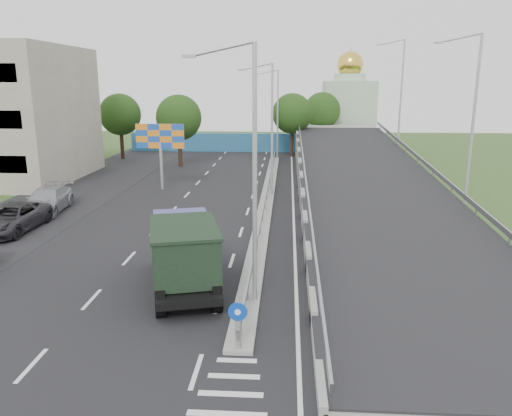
# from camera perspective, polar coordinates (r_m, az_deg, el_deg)

# --- Properties ---
(ground) EXTENTS (160.00, 160.00, 0.00)m
(ground) POSITION_cam_1_polar(r_m,az_deg,el_deg) (15.49, -2.88, -20.36)
(ground) COLOR #2D4C1E
(ground) RESTS_ON ground
(road_surface) EXTENTS (26.00, 90.00, 0.04)m
(road_surface) POSITION_cam_1_polar(r_m,az_deg,el_deg) (34.14, -4.10, -0.80)
(road_surface) COLOR black
(road_surface) RESTS_ON ground
(parking_strip) EXTENTS (8.00, 90.00, 0.05)m
(parking_strip) POSITION_cam_1_polar(r_m,az_deg,el_deg) (38.11, -23.86, -0.41)
(parking_strip) COLOR black
(parking_strip) RESTS_ON ground
(median) EXTENTS (1.00, 44.00, 0.20)m
(median) POSITION_cam_1_polar(r_m,az_deg,el_deg) (37.72, 1.23, 0.83)
(median) COLOR gray
(median) RESTS_ON ground
(overpass_ramp) EXTENTS (10.00, 50.00, 3.50)m
(overpass_ramp) POSITION_cam_1_polar(r_m,az_deg,el_deg) (37.82, 12.68, 3.08)
(overpass_ramp) COLOR gray
(overpass_ramp) RESTS_ON ground
(median_guardrail) EXTENTS (0.09, 44.00, 0.71)m
(median_guardrail) POSITION_cam_1_polar(r_m,az_deg,el_deg) (37.58, 1.23, 1.80)
(median_guardrail) COLOR gray
(median_guardrail) RESTS_ON median
(sign_bollard) EXTENTS (0.64, 0.23, 1.67)m
(sign_bollard) POSITION_cam_1_polar(r_m,az_deg,el_deg) (16.82, -2.07, -13.27)
(sign_bollard) COLOR black
(sign_bollard) RESTS_ON median
(lamp_post_near) EXTENTS (2.74, 0.18, 10.08)m
(lamp_post_near) POSITION_cam_1_polar(r_m,az_deg,el_deg) (18.97, -0.72, 5.15)
(lamp_post_near) COLOR #B2B5B7
(lamp_post_near) RESTS_ON median
(lamp_post_mid) EXTENTS (2.74, 0.18, 10.08)m
(lamp_post_mid) POSITION_cam_1_polar(r_m,az_deg,el_deg) (38.82, 1.56, 9.74)
(lamp_post_mid) COLOR #B2B5B7
(lamp_post_mid) RESTS_ON median
(lamp_post_far) EXTENTS (2.74, 0.18, 10.08)m
(lamp_post_far) POSITION_cam_1_polar(r_m,az_deg,el_deg) (58.77, 2.31, 11.22)
(lamp_post_far) COLOR #B2B5B7
(lamp_post_far) RESTS_ON median
(blue_wall) EXTENTS (30.00, 0.50, 2.40)m
(blue_wall) POSITION_cam_1_polar(r_m,az_deg,el_deg) (65.36, -1.23, 7.47)
(blue_wall) COLOR #256D89
(blue_wall) RESTS_ON ground
(church) EXTENTS (7.00, 7.00, 13.80)m
(church) POSITION_cam_1_polar(r_m,az_deg,el_deg) (73.25, 10.50, 11.18)
(church) COLOR #B2CCAD
(church) RESTS_ON ground
(billboard) EXTENTS (4.00, 0.24, 5.50)m
(billboard) POSITION_cam_1_polar(r_m,az_deg,el_deg) (42.27, -10.90, 7.65)
(billboard) COLOR #B2B5B7
(billboard) RESTS_ON ground
(tree_left_mid) EXTENTS (4.80, 4.80, 7.60)m
(tree_left_mid) POSITION_cam_1_polar(r_m,az_deg,el_deg) (54.05, -8.81, 10.15)
(tree_left_mid) COLOR black
(tree_left_mid) RESTS_ON ground
(tree_median_far) EXTENTS (4.80, 4.80, 7.60)m
(tree_median_far) POSITION_cam_1_polar(r_m,az_deg,el_deg) (60.79, 4.17, 10.70)
(tree_median_far) COLOR black
(tree_median_far) RESTS_ON ground
(tree_left_far) EXTENTS (4.80, 4.80, 7.60)m
(tree_left_far) POSITION_cam_1_polar(r_m,az_deg,el_deg) (61.01, -15.27, 10.26)
(tree_left_far) COLOR black
(tree_left_far) RESTS_ON ground
(tree_ramp_far) EXTENTS (4.80, 4.80, 7.60)m
(tree_ramp_far) POSITION_cam_1_polar(r_m,az_deg,el_deg) (67.92, 7.56, 10.97)
(tree_ramp_far) COLOR black
(tree_ramp_far) RESTS_ON ground
(dump_truck) EXTENTS (4.22, 7.36, 3.06)m
(dump_truck) POSITION_cam_1_polar(r_m,az_deg,el_deg) (21.96, -8.26, -4.81)
(dump_truck) COLOR black
(dump_truck) RESTS_ON ground
(parked_car_c) EXTENTS (2.80, 5.97, 1.65)m
(parked_car_c) POSITION_cam_1_polar(r_m,az_deg,el_deg) (33.53, -26.20, -1.07)
(parked_car_c) COLOR #2D2C31
(parked_car_c) RESTS_ON ground
(parked_car_d) EXTENTS (2.99, 6.03, 1.68)m
(parked_car_d) POSITION_cam_1_polar(r_m,az_deg,el_deg) (37.62, -22.74, 0.84)
(parked_car_d) COLOR #999BA1
(parked_car_d) RESTS_ON ground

